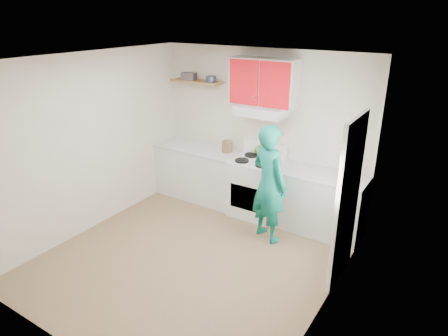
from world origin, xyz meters
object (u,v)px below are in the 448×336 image
Objects in this scene: kettle at (261,150)px; stove at (256,188)px; crock at (227,147)px; person at (269,184)px; tin at (211,79)px.

stove is at bearing -58.54° from kettle.
person is (1.12, -0.67, -0.15)m from crock.
stove is 0.62m from kettle.
kettle is at bearing 15.71° from crock.
tin is 0.09× the size of person.
stove is at bearing -8.34° from tin.
crock reaches higher than kettle.
kettle is 0.57m from crock.
person is (0.57, -0.83, -0.16)m from kettle.
crock is at bearing -8.91° from person.
person is at bearing -48.18° from stove.
person is at bearing -31.07° from crock.
tin is (-0.94, 0.14, 1.63)m from stove.
person is at bearing -25.89° from tin.
crock is 0.12× the size of person.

